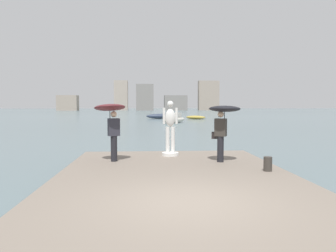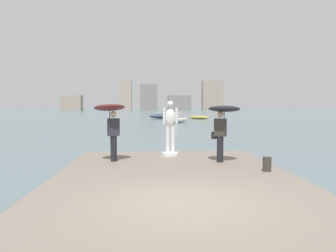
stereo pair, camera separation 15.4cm
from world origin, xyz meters
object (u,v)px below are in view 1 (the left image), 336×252
object	(u,v)px
onlooker_left	(111,116)
mooring_bollard	(268,164)
statue_white_figure	(170,131)
boat_leftward	(160,116)
boat_near	(174,119)
onlooker_right	(223,117)
boat_mid	(196,117)

from	to	relation	value
onlooker_left	mooring_bollard	bearing A→B (deg)	-23.31
statue_white_figure	boat_leftward	bearing A→B (deg)	88.19
onlooker_left	mooring_bollard	world-z (taller)	onlooker_left
boat_near	onlooker_right	bearing A→B (deg)	-91.85
statue_white_figure	boat_leftward	distance (m)	46.11
mooring_bollard	statue_white_figure	bearing A→B (deg)	128.99
onlooker_right	boat_near	size ratio (longest dim) A/B	0.41
boat_leftward	boat_near	bearing A→B (deg)	-84.90
onlooker_right	boat_mid	size ratio (longest dim) A/B	0.53
onlooker_left	boat_near	world-z (taller)	onlooker_left
onlooker_right	statue_white_figure	bearing A→B (deg)	136.77
onlooker_left	mooring_bollard	size ratio (longest dim) A/B	4.77
statue_white_figure	boat_mid	world-z (taller)	statue_white_figure
mooring_bollard	boat_leftward	bearing A→B (deg)	91.38
mooring_bollard	boat_mid	world-z (taller)	mooring_bollard
onlooker_left	onlooker_right	size ratio (longest dim) A/B	1.05
onlooker_left	onlooker_right	world-z (taller)	onlooker_left
boat_near	boat_leftward	size ratio (longest dim) A/B	0.98
onlooker_right	boat_near	bearing A→B (deg)	88.15
boat_near	boat_mid	size ratio (longest dim) A/B	1.28
boat_near	boat_mid	distance (m)	13.00
statue_white_figure	boat_near	size ratio (longest dim) A/B	0.44
onlooker_right	boat_near	distance (m)	33.16
statue_white_figure	mooring_bollard	world-z (taller)	statue_white_figure
onlooker_left	boat_leftward	bearing A→B (deg)	85.68
boat_near	statue_white_figure	bearing A→B (deg)	-94.99
onlooker_left	mooring_bollard	distance (m)	5.35
onlooker_left	boat_near	bearing A→B (deg)	81.55
boat_near	boat_leftward	xyz separation A→B (m)	(-1.30, 14.55, -0.09)
mooring_bollard	boat_leftward	world-z (taller)	boat_leftward
mooring_bollard	boat_near	size ratio (longest dim) A/B	0.09
onlooker_left	boat_leftward	distance (m)	47.46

